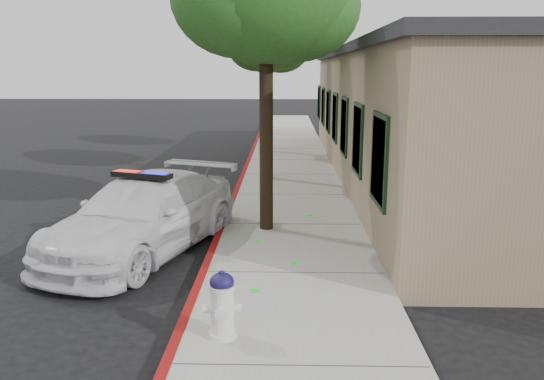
{
  "coord_description": "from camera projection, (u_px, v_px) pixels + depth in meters",
  "views": [
    {
      "loc": [
        1.46,
        -8.78,
        3.54
      ],
      "look_at": [
        1.2,
        1.69,
        1.22
      ],
      "focal_mm": 35.85,
      "sensor_mm": 36.0,
      "label": 1
    }
  ],
  "objects": [
    {
      "name": "sidewalk",
      "position": [
        291.0,
        227.0,
        12.24
      ],
      "size": [
        3.2,
        60.0,
        0.15
      ],
      "primitive_type": "cube",
      "color": "gray",
      "rests_on": "ground"
    },
    {
      "name": "ground",
      "position": [
        200.0,
        280.0,
        9.37
      ],
      "size": [
        120.0,
        120.0,
        0.0
      ],
      "primitive_type": "plane",
      "color": "black",
      "rests_on": "ground"
    },
    {
      "name": "street_tree_far",
      "position": [
        268.0,
        43.0,
        22.28
      ],
      "size": [
        3.42,
        3.14,
        5.94
      ],
      "rotation": [
        0.0,
        0.0,
        -0.32
      ],
      "color": "black",
      "rests_on": "sidewalk"
    },
    {
      "name": "street_tree_mid",
      "position": [
        268.0,
        27.0,
        16.46
      ],
      "size": [
        3.24,
        3.38,
        6.18
      ],
      "rotation": [
        0.0,
        0.0,
        0.42
      ],
      "color": "black",
      "rests_on": "sidewalk"
    },
    {
      "name": "clapboard_building",
      "position": [
        447.0,
        115.0,
        17.54
      ],
      "size": [
        7.3,
        20.89,
        4.24
      ],
      "color": "#897659",
      "rests_on": "ground"
    },
    {
      "name": "red_curb",
      "position": [
        223.0,
        226.0,
        12.28
      ],
      "size": [
        0.14,
        60.0,
        0.16
      ],
      "primitive_type": "cube",
      "color": "maroon",
      "rests_on": "ground"
    },
    {
      "name": "fire_hydrant",
      "position": [
        222.0,
        304.0,
        6.96
      ],
      "size": [
        0.51,
        0.44,
        0.9
      ],
      "rotation": [
        0.0,
        0.0,
        0.03
      ],
      "color": "silver",
      "rests_on": "sidewalk"
    },
    {
      "name": "police_car",
      "position": [
        144.0,
        215.0,
        10.7
      ],
      "size": [
        3.68,
        5.55,
        1.61
      ],
      "rotation": [
        0.0,
        0.0,
        -0.34
      ],
      "color": "silver",
      "rests_on": "ground"
    }
  ]
}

